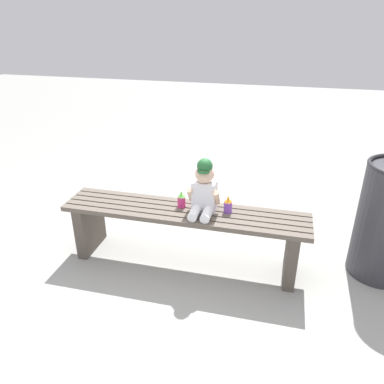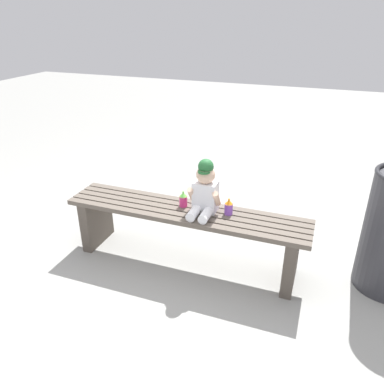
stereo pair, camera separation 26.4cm
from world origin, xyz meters
name	(u,v)px [view 2 (the right image)]	position (x,y,z in m)	size (l,w,h in m)	color
ground_plane	(186,260)	(0.00, 0.00, 0.00)	(16.00, 16.00, 0.00)	#999993
park_bench	(186,226)	(0.00, 0.00, 0.31)	(1.84, 0.36, 0.46)	#60564C
child_figure	(205,190)	(0.14, 0.02, 0.64)	(0.23, 0.27, 0.40)	white
sippy_cup_left	(183,199)	(-0.03, 0.05, 0.52)	(0.06, 0.06, 0.12)	#E5337F
sippy_cup_right	(229,207)	(0.32, 0.05, 0.52)	(0.06, 0.06, 0.12)	#8C4CCC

